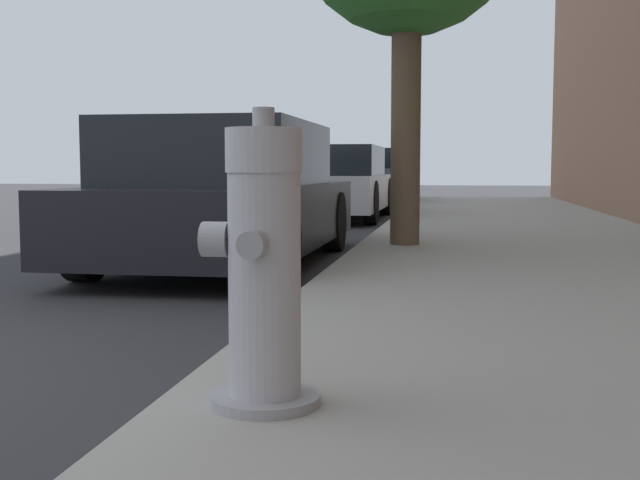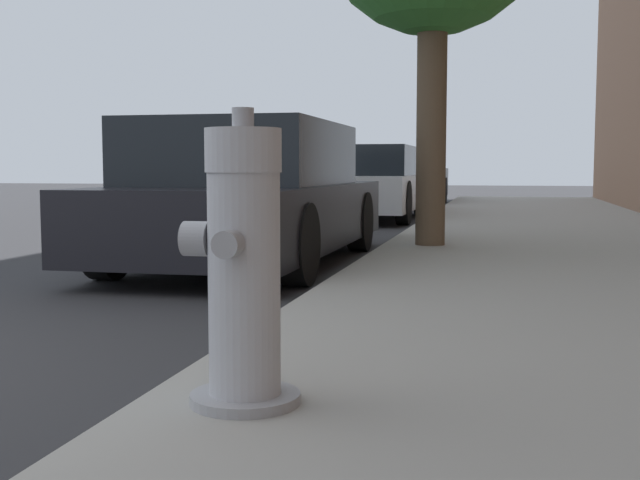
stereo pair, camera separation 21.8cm
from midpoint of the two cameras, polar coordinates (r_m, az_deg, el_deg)
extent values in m
cylinder|color=#97979C|center=(2.74, -6.24, -11.19)|extent=(0.37, 0.37, 0.04)
cylinder|color=#B2B2B7|center=(2.66, -6.32, -3.18)|extent=(0.24, 0.24, 0.74)
cylinder|color=#B2B2B7|center=(2.63, -6.42, 6.36)|extent=(0.25, 0.25, 0.14)
cylinder|color=#97979C|center=(2.63, -6.44, 8.64)|extent=(0.07, 0.07, 0.07)
cylinder|color=#97979C|center=(2.49, -7.35, -0.33)|extent=(0.09, 0.07, 0.09)
cylinder|color=#97979C|center=(2.79, -5.47, 0.28)|extent=(0.09, 0.07, 0.09)
cylinder|color=#97979C|center=(2.69, -9.72, 0.04)|extent=(0.09, 0.12, 0.12)
cube|color=black|center=(7.71, -7.35, 1.78)|extent=(1.79, 4.36, 0.58)
cube|color=black|center=(7.53, -7.79, 6.11)|extent=(1.65, 2.40, 0.58)
cylinder|color=black|center=(9.26, -9.72, 1.41)|extent=(0.20, 0.65, 0.65)
cylinder|color=black|center=(8.85, 0.28, 1.31)|extent=(0.20, 0.65, 0.65)
cylinder|color=black|center=(6.77, -17.31, -0.11)|extent=(0.20, 0.65, 0.65)
cylinder|color=black|center=(6.21, -3.78, -0.34)|extent=(0.20, 0.65, 0.65)
cube|color=silver|center=(14.39, 0.63, 3.45)|extent=(1.74, 4.35, 0.59)
cube|color=black|center=(14.21, 0.52, 5.66)|extent=(1.60, 2.39, 0.51)
cylinder|color=black|center=(15.86, -1.43, 3.13)|extent=(0.20, 0.71, 0.71)
cylinder|color=black|center=(15.63, 4.27, 3.08)|extent=(0.20, 0.71, 0.71)
cylinder|color=black|center=(13.22, -3.67, 2.71)|extent=(0.20, 0.71, 0.71)
cylinder|color=black|center=(12.95, 3.16, 2.66)|extent=(0.20, 0.71, 0.71)
cube|color=#4C5156|center=(19.89, 3.05, 4.07)|extent=(1.82, 4.57, 0.72)
cube|color=black|center=(19.71, 3.00, 5.79)|extent=(1.67, 2.51, 0.47)
cylinder|color=black|center=(21.41, 1.28, 3.59)|extent=(0.20, 0.66, 0.66)
cylinder|color=black|center=(21.23, 5.72, 3.55)|extent=(0.20, 0.66, 0.66)
cylinder|color=black|center=(18.61, 0.01, 3.35)|extent=(0.20, 0.66, 0.66)
cylinder|color=black|center=(18.41, 5.11, 3.31)|extent=(0.20, 0.66, 0.66)
cylinder|color=brown|center=(8.29, 5.36, 8.42)|extent=(0.30, 0.30, 2.52)
camera|label=1|loc=(0.11, -91.64, -0.15)|focal=45.00mm
camera|label=2|loc=(0.11, 88.36, 0.15)|focal=45.00mm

